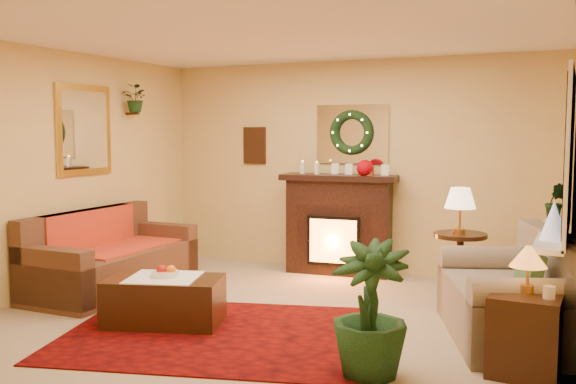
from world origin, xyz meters
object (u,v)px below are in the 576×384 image
at_px(loveseat, 508,290).
at_px(end_table_square, 525,338).
at_px(fireplace, 339,229).
at_px(sofa, 114,251).
at_px(coffee_table, 164,302).
at_px(side_table_round, 459,269).

distance_m(loveseat, end_table_square, 0.82).
bearing_deg(fireplace, sofa, -142.65).
bearing_deg(coffee_table, side_table_round, 23.23).
distance_m(sofa, loveseat, 4.10).
height_order(sofa, fireplace, fireplace).
xyz_separation_m(fireplace, coffee_table, (-0.70, -2.65, -0.34)).
relative_size(side_table_round, end_table_square, 1.20).
relative_size(loveseat, end_table_square, 2.70).
xyz_separation_m(sofa, side_table_round, (3.52, 1.14, -0.10)).
relative_size(fireplace, side_table_round, 1.78).
relative_size(loveseat, coffee_table, 1.55).
bearing_deg(side_table_round, sofa, -162.07).
relative_size(fireplace, coffee_table, 1.23).
relative_size(sofa, coffee_table, 1.98).
distance_m(end_table_square, coffee_table, 3.05).
xyz_separation_m(side_table_round, coffee_table, (-2.26, -1.96, -0.12)).
bearing_deg(sofa, coffee_table, -33.98).
bearing_deg(loveseat, sofa, 160.29).
bearing_deg(end_table_square, sofa, 170.40).
relative_size(fireplace, loveseat, 0.79).
distance_m(loveseat, side_table_round, 1.23).
height_order(fireplace, end_table_square, fireplace).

